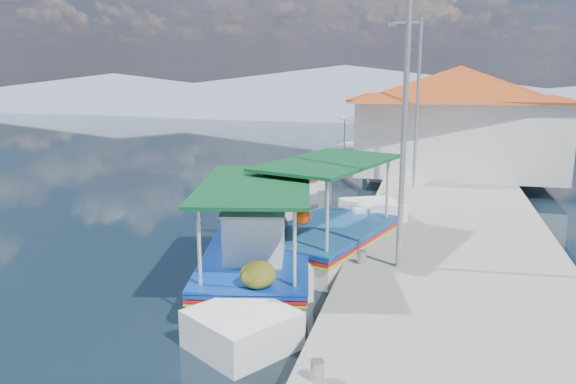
# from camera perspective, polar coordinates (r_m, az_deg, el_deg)

# --- Properties ---
(ground) EXTENTS (160.00, 160.00, 0.00)m
(ground) POSITION_cam_1_polar(r_m,az_deg,el_deg) (12.22, -12.14, -10.86)
(ground) COLOR black
(ground) RESTS_ON ground
(quay) EXTENTS (5.00, 44.00, 0.50)m
(quay) POSITION_cam_1_polar(r_m,az_deg,el_deg) (16.64, 16.39, -3.89)
(quay) COLOR gray
(quay) RESTS_ON ground
(bollards) EXTENTS (0.20, 17.20, 0.30)m
(bollards) POSITION_cam_1_polar(r_m,az_deg,el_deg) (15.85, 8.95, -2.82)
(bollards) COLOR #A5A8AD
(bollards) RESTS_ON quay
(main_caique) EXTENTS (3.42, 7.77, 2.62)m
(main_caique) POSITION_cam_1_polar(r_m,az_deg,el_deg) (12.67, -3.05, -7.29)
(main_caique) COLOR white
(main_caique) RESTS_ON ground
(caique_green_canopy) EXTENTS (3.71, 7.17, 2.81)m
(caique_green_canopy) POSITION_cam_1_polar(r_m,az_deg,el_deg) (14.55, 4.03, -5.03)
(caique_green_canopy) COLOR white
(caique_green_canopy) RESTS_ON ground
(caique_blue_hull) EXTENTS (2.99, 5.03, 0.97)m
(caique_blue_hull) POSITION_cam_1_polar(r_m,az_deg,el_deg) (21.44, -1.01, 0.25)
(caique_blue_hull) COLOR white
(caique_blue_hull) RESTS_ON ground
(caique_far) EXTENTS (4.23, 6.91, 2.66)m
(caique_far) POSITION_cam_1_polar(r_m,az_deg,el_deg) (27.33, 8.49, 3.25)
(caique_far) COLOR white
(caique_far) RESTS_ON ground
(harbor_building) EXTENTS (10.49, 10.49, 4.40)m
(harbor_building) POSITION_cam_1_polar(r_m,az_deg,el_deg) (25.09, 16.84, 7.31)
(harbor_building) COLOR white
(harbor_building) RESTS_ON quay
(lamp_post_near) EXTENTS (1.21, 0.14, 6.00)m
(lamp_post_near) POSITION_cam_1_polar(r_m,az_deg,el_deg) (12.05, 11.30, 7.80)
(lamp_post_near) COLOR #A5A8AD
(lamp_post_near) RESTS_ON quay
(lamp_post_far) EXTENTS (1.21, 0.14, 6.00)m
(lamp_post_far) POSITION_cam_1_polar(r_m,az_deg,el_deg) (21.03, 12.77, 9.59)
(lamp_post_far) COLOR #A5A8AD
(lamp_post_far) RESTS_ON quay
(mountain_ridge) EXTENTS (171.40, 96.00, 5.50)m
(mountain_ridge) POSITION_cam_1_polar(r_m,az_deg,el_deg) (66.06, 15.82, 9.55)
(mountain_ridge) COLOR slate
(mountain_ridge) RESTS_ON ground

